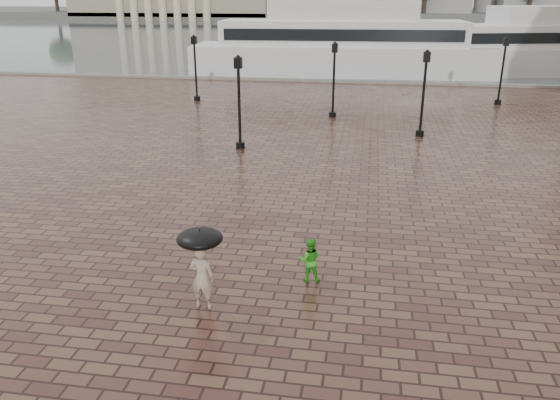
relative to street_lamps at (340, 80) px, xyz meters
name	(u,v)px	position (x,y,z in m)	size (l,w,h in m)	color
ground	(354,241)	(1.60, -17.60, -2.33)	(300.00, 300.00, 0.00)	#3A1F1A
harbour_water	(372,33)	(1.60, 74.40, -2.33)	(240.00, 240.00, 0.00)	#40484E
quay_edge	(368,83)	(1.60, 14.40, -2.33)	(80.00, 0.60, 0.30)	slate
far_shore	(374,14)	(1.60, 142.40, -1.33)	(300.00, 60.00, 2.00)	#4C4C47
street_lamps	(340,80)	(0.00, 0.00, 0.00)	(21.44, 14.44, 4.40)	black
adult_pedestrian	(202,277)	(-1.94, -22.04, -1.50)	(0.60, 0.39, 1.65)	tan
child_pedestrian	(310,260)	(0.49, -20.30, -1.71)	(0.60, 0.47, 1.23)	green
ferry_near	(342,44)	(-1.03, 19.40, 0.39)	(27.86, 8.10, 9.03)	silver
ferry_far	(555,46)	(18.79, 23.35, 0.17)	(26.05, 12.26, 8.31)	silver
umbrella	(200,238)	(-1.94, -22.04, -0.46)	(1.10, 1.10, 1.13)	black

